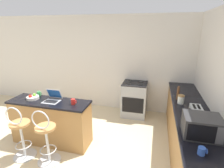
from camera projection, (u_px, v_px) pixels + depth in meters
name	position (u px, v px, depth m)	size (l,w,h in m)	color
wall_back	(103.00, 64.00, 4.93)	(12.00, 0.06, 2.60)	silver
breakfast_bar	(51.00, 122.00, 3.50)	(1.60, 0.51, 0.90)	#9E703D
counter_right	(188.00, 131.00, 3.19)	(0.62, 3.19, 0.90)	#9E703D
bar_stool_near	(21.00, 134.00, 3.06)	(0.40, 0.40, 1.02)	silver
bar_stool_far	(46.00, 138.00, 2.94)	(0.40, 0.40, 1.02)	silver
laptop	(53.00, 98.00, 3.37)	(0.30, 0.29, 0.22)	#B7BABF
microwave	(202.00, 126.00, 2.24)	(0.45, 0.37, 0.28)	#2D2D30
toaster	(196.00, 112.00, 2.74)	(0.18, 0.25, 0.18)	#9EA3A8
stove_range	(134.00, 99.00, 4.63)	(0.63, 0.60, 0.91)	#9EA3A8
mug_green	(39.00, 94.00, 3.60)	(0.09, 0.07, 0.10)	#338447
pepper_mill	(178.00, 93.00, 3.41)	(0.05, 0.05, 0.28)	#4C2D19
mug_red	(73.00, 102.00, 3.21)	(0.10, 0.08, 0.10)	red
storage_jar	(181.00, 99.00, 3.24)	(0.12, 0.12, 0.17)	silver
mug_blue	(202.00, 151.00, 1.93)	(0.10, 0.08, 0.09)	#2D51AD
fruit_bowl	(33.00, 97.00, 3.46)	(0.24, 0.24, 0.11)	silver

